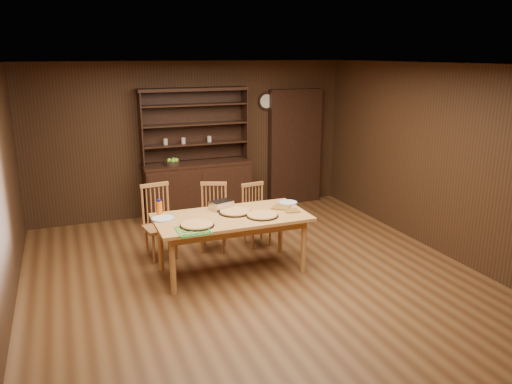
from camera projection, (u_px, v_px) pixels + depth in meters
name	position (u px, v px, depth m)	size (l,w,h in m)	color
floor	(256.00, 279.00, 6.21)	(6.00, 6.00, 0.00)	brown
room_shell	(256.00, 155.00, 5.78)	(6.00, 6.00, 6.00)	silver
china_hutch	(197.00, 182.00, 8.52)	(1.84, 0.52, 2.17)	black
doorway	(295.00, 147.00, 9.19)	(1.00, 0.18, 2.10)	black
wall_clock	(266.00, 101.00, 8.82)	(0.30, 0.05, 0.30)	black
dining_table	(231.00, 222.00, 6.28)	(1.91, 0.96, 0.75)	#CC7F46
chair_left	(158.00, 219.00, 6.81)	(0.47, 0.45, 1.02)	#B6783E
chair_center	(214.00, 214.00, 7.10)	(0.50, 0.49, 0.96)	#B6783E
chair_right	(255.00, 212.00, 7.28)	(0.41, 0.39, 0.91)	#B6783E
pizza_left	(197.00, 225.00, 5.88)	(0.41, 0.41, 0.04)	black
pizza_right	(262.00, 215.00, 6.23)	(0.41, 0.41, 0.04)	black
pizza_center	(235.00, 212.00, 6.36)	(0.42, 0.42, 0.04)	black
cooling_rack	(193.00, 230.00, 5.72)	(0.36, 0.36, 0.02)	green
plate_left	(163.00, 218.00, 6.13)	(0.29, 0.29, 0.02)	beige
plate_right	(288.00, 202.00, 6.79)	(0.26, 0.26, 0.02)	beige
foil_dish	(221.00, 205.00, 6.51)	(0.28, 0.20, 0.11)	silver
juice_bottle	(159.00, 208.00, 6.25)	(0.07, 0.07, 0.21)	orange
pot_holder_a	(292.00, 211.00, 6.44)	(0.18, 0.18, 0.01)	red
pot_holder_b	(281.00, 207.00, 6.58)	(0.22, 0.22, 0.02)	red
fruit_bowl	(173.00, 162.00, 8.20)	(0.26, 0.26, 0.12)	black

